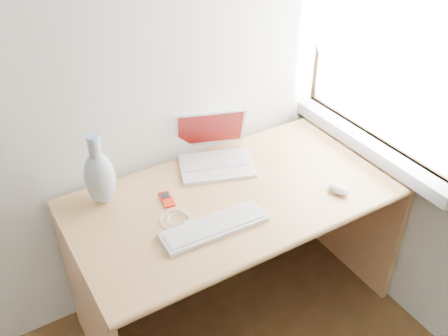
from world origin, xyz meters
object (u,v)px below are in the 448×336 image
vase (100,176)px  laptop (211,154)px  desk (228,219)px  external_keyboard (214,227)px

vase → laptop: bearing=1.5°
desk → external_keyboard: (-0.20, -0.23, 0.22)m
external_keyboard → vase: size_ratio=1.35×
laptop → desk: bearing=-72.7°
laptop → vase: vase is taller
desk → external_keyboard: external_keyboard is taller
desk → vase: 0.63m
desk → vase: size_ratio=4.51×
desk → laptop: 0.31m
external_keyboard → laptop: bearing=64.0°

